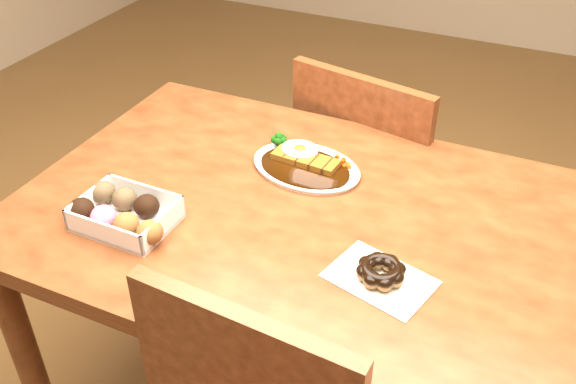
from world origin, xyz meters
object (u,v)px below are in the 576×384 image
at_px(table, 306,249).
at_px(chair_far, 376,185).
at_px(katsu_curry_plate, 305,164).
at_px(pon_de_ring, 381,272).
at_px(donut_box, 123,212).

distance_m(table, chair_far, 0.56).
distance_m(table, katsu_curry_plate, 0.20).
distance_m(chair_far, pon_de_ring, 0.76).
bearing_deg(katsu_curry_plate, chair_far, 80.95).
bearing_deg(katsu_curry_plate, table, -65.29).
bearing_deg(table, donut_box, -149.60).
distance_m(chair_far, donut_box, 0.84).
relative_size(chair_far, donut_box, 4.00).
bearing_deg(table, chair_far, 90.75).
height_order(chair_far, pon_de_ring, chair_far).
height_order(chair_far, donut_box, chair_far).
bearing_deg(donut_box, table, 30.40).
bearing_deg(table, katsu_curry_plate, 114.71).
bearing_deg(pon_de_ring, katsu_curry_plate, 133.94).
distance_m(table, donut_box, 0.39).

